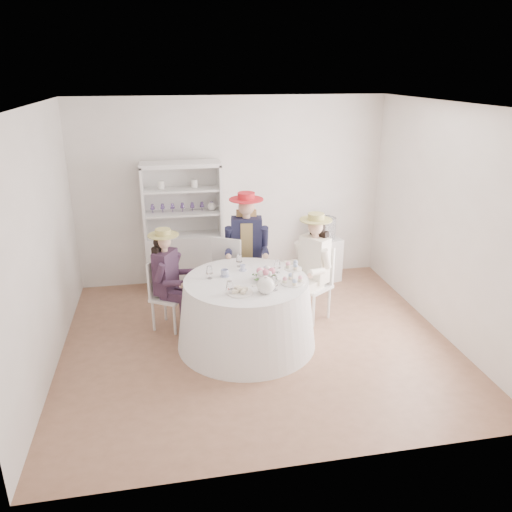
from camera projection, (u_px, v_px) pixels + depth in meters
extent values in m
plane|color=brown|center=(258.00, 342.00, 5.92)|extent=(4.50, 4.50, 0.00)
plane|color=white|center=(258.00, 105.00, 4.97)|extent=(4.50, 4.50, 0.00)
plane|color=silver|center=(232.00, 192.00, 7.28)|extent=(4.50, 0.00, 4.50)
plane|color=silver|center=(310.00, 318.00, 3.61)|extent=(4.50, 0.00, 4.50)
plane|color=silver|center=(40.00, 246.00, 5.06)|extent=(0.00, 4.50, 4.50)
plane|color=silver|center=(446.00, 223.00, 5.83)|extent=(0.00, 4.50, 4.50)
cone|color=white|center=(246.00, 313.00, 5.76)|extent=(1.61, 1.61, 0.79)
cylinder|color=white|center=(246.00, 281.00, 5.61)|extent=(1.41, 1.41, 0.02)
cube|color=silver|center=(185.00, 261.00, 7.26)|extent=(1.17, 0.72, 0.82)
cube|color=silver|center=(181.00, 197.00, 7.10)|extent=(1.05, 0.37, 1.00)
cube|color=silver|center=(180.00, 164.00, 6.76)|extent=(1.17, 0.72, 0.05)
cube|color=silver|center=(143.00, 202.00, 6.85)|extent=(0.16, 0.40, 1.00)
cube|color=silver|center=(220.00, 199.00, 7.03)|extent=(0.16, 0.40, 1.00)
cube|color=silver|center=(183.00, 213.00, 7.00)|extent=(1.08, 0.66, 0.03)
cube|color=silver|center=(181.00, 189.00, 6.88)|extent=(1.08, 0.66, 0.03)
sphere|color=white|center=(212.00, 206.00, 7.05)|extent=(0.13, 0.13, 0.13)
cube|color=silver|center=(324.00, 258.00, 7.59)|extent=(0.51, 0.51, 0.66)
cylinder|color=black|center=(325.00, 228.00, 7.42)|extent=(0.37, 0.37, 0.32)
cube|color=silver|center=(169.00, 297.00, 6.11)|extent=(0.50, 0.50, 0.04)
cylinder|color=silver|center=(175.00, 320.00, 6.01)|extent=(0.03, 0.03, 0.40)
cylinder|color=silver|center=(186.00, 309.00, 6.27)|extent=(0.03, 0.03, 0.40)
cylinder|color=silver|center=(153.00, 316.00, 6.10)|extent=(0.03, 0.03, 0.40)
cylinder|color=silver|center=(165.00, 306.00, 6.36)|extent=(0.03, 0.03, 0.40)
cube|color=silver|center=(156.00, 277.00, 6.08)|extent=(0.20, 0.31, 0.46)
cube|color=black|center=(166.00, 272.00, 6.00)|extent=(0.32, 0.38, 0.53)
cube|color=black|center=(173.00, 296.00, 5.98)|extent=(0.33, 0.26, 0.11)
cylinder|color=black|center=(184.00, 318.00, 6.04)|extent=(0.09, 0.09, 0.42)
cylinder|color=black|center=(160.00, 273.00, 5.80)|extent=(0.18, 0.15, 0.25)
cube|color=black|center=(179.00, 291.00, 6.12)|extent=(0.33, 0.26, 0.11)
cylinder|color=black|center=(190.00, 312.00, 6.18)|extent=(0.09, 0.09, 0.42)
cylinder|color=black|center=(176.00, 262.00, 6.13)|extent=(0.18, 0.15, 0.25)
cylinder|color=#D8A889|center=(164.00, 250.00, 5.90)|extent=(0.08, 0.08, 0.07)
sphere|color=#D8A889|center=(164.00, 242.00, 5.86)|extent=(0.17, 0.17, 0.17)
sphere|color=black|center=(161.00, 242.00, 5.88)|extent=(0.17, 0.17, 0.17)
cube|color=black|center=(159.00, 259.00, 5.97)|extent=(0.17, 0.23, 0.35)
cylinder|color=tan|center=(163.00, 235.00, 5.84)|extent=(0.36, 0.36, 0.01)
cylinder|color=tan|center=(163.00, 232.00, 5.82)|extent=(0.18, 0.18, 0.07)
cube|color=silver|center=(247.00, 271.00, 6.69)|extent=(0.51, 0.51, 0.04)
cylinder|color=silver|center=(234.00, 294.00, 6.61)|extent=(0.04, 0.04, 0.49)
cylinder|color=silver|center=(260.00, 293.00, 6.62)|extent=(0.04, 0.04, 0.49)
cylinder|color=silver|center=(234.00, 283.00, 6.94)|extent=(0.04, 0.04, 0.49)
cylinder|color=silver|center=(259.00, 282.00, 6.95)|extent=(0.04, 0.04, 0.49)
cube|color=silver|center=(246.00, 245.00, 6.77)|extent=(0.42, 0.10, 0.55)
cube|color=#1B1D37|center=(247.00, 241.00, 6.56)|extent=(0.43, 0.28, 0.64)
cube|color=tan|center=(247.00, 241.00, 6.56)|extent=(0.19, 0.26, 0.55)
cube|color=#1B1D37|center=(239.00, 268.00, 6.53)|extent=(0.20, 0.39, 0.13)
cylinder|color=#1B1D37|center=(240.00, 296.00, 6.50)|extent=(0.11, 0.11, 0.51)
cylinder|color=#1B1D37|center=(229.00, 237.00, 6.49)|extent=(0.13, 0.21, 0.30)
cube|color=#1B1D37|center=(254.00, 268.00, 6.54)|extent=(0.20, 0.39, 0.13)
cylinder|color=#1B1D37|center=(255.00, 296.00, 6.51)|extent=(0.11, 0.11, 0.51)
cylinder|color=#1B1D37|center=(264.00, 236.00, 6.50)|extent=(0.13, 0.21, 0.30)
cylinder|color=#D8A889|center=(246.00, 216.00, 6.44)|extent=(0.10, 0.10, 0.09)
sphere|color=#D8A889|center=(246.00, 207.00, 6.40)|extent=(0.21, 0.21, 0.21)
sphere|color=tan|center=(246.00, 207.00, 6.45)|extent=(0.21, 0.21, 0.21)
cube|color=tan|center=(246.00, 226.00, 6.58)|extent=(0.28, 0.13, 0.42)
cylinder|color=red|center=(246.00, 199.00, 6.37)|extent=(0.44, 0.44, 0.01)
cylinder|color=red|center=(246.00, 196.00, 6.35)|extent=(0.22, 0.22, 0.09)
cube|color=silver|center=(312.00, 286.00, 6.32)|extent=(0.55, 0.55, 0.04)
cylinder|color=silver|center=(294.00, 303.00, 6.40)|extent=(0.04, 0.04, 0.44)
cylinder|color=silver|center=(313.00, 311.00, 6.19)|extent=(0.04, 0.04, 0.44)
cylinder|color=silver|center=(309.00, 295.00, 6.62)|extent=(0.04, 0.04, 0.44)
cylinder|color=silver|center=(329.00, 303.00, 6.41)|extent=(0.04, 0.04, 0.44)
cube|color=silver|center=(322.00, 263.00, 6.35)|extent=(0.24, 0.33, 0.50)
cube|color=white|center=(314.00, 259.00, 6.21)|extent=(0.37, 0.41, 0.58)
cube|color=white|center=(301.00, 281.00, 6.28)|extent=(0.35, 0.30, 0.12)
cylinder|color=white|center=(293.00, 306.00, 6.29)|extent=(0.10, 0.10, 0.46)
cylinder|color=white|center=(300.00, 251.00, 6.29)|extent=(0.19, 0.17, 0.27)
cube|color=white|center=(312.00, 285.00, 6.16)|extent=(0.35, 0.30, 0.12)
cylinder|color=white|center=(304.00, 311.00, 6.17)|extent=(0.10, 0.10, 0.46)
cylinder|color=white|center=(326.00, 259.00, 6.02)|extent=(0.19, 0.17, 0.27)
cylinder|color=#D8A889|center=(315.00, 235.00, 6.10)|extent=(0.09, 0.09, 0.08)
sphere|color=#D8A889|center=(316.00, 227.00, 6.06)|extent=(0.19, 0.19, 0.19)
sphere|color=black|center=(318.00, 227.00, 6.10)|extent=(0.19, 0.19, 0.19)
cube|color=black|center=(319.00, 245.00, 6.20)|extent=(0.20, 0.24, 0.38)
cylinder|color=tan|center=(316.00, 220.00, 6.03)|extent=(0.40, 0.40, 0.01)
cylinder|color=tan|center=(316.00, 217.00, 6.02)|extent=(0.20, 0.20, 0.08)
cube|color=silver|center=(232.00, 273.00, 6.68)|extent=(0.58, 0.58, 0.04)
cylinder|color=silver|center=(249.00, 286.00, 6.86)|extent=(0.04, 0.04, 0.46)
cylinder|color=silver|center=(226.00, 283.00, 6.97)|extent=(0.04, 0.04, 0.46)
cylinder|color=silver|center=(240.00, 296.00, 6.57)|extent=(0.04, 0.04, 0.46)
cylinder|color=silver|center=(216.00, 292.00, 6.67)|extent=(0.04, 0.04, 0.46)
cube|color=silver|center=(227.00, 258.00, 6.42)|extent=(0.36, 0.23, 0.53)
imported|color=white|center=(225.00, 273.00, 5.69)|extent=(0.12, 0.12, 0.07)
imported|color=white|center=(243.00, 268.00, 5.86)|extent=(0.09, 0.09, 0.06)
imported|color=white|center=(267.00, 270.00, 5.79)|extent=(0.10, 0.10, 0.06)
imported|color=white|center=(265.00, 278.00, 5.59)|extent=(0.30, 0.30, 0.06)
sphere|color=#DE6F8B|center=(270.00, 272.00, 5.56)|extent=(0.07, 0.07, 0.07)
sphere|color=white|center=(267.00, 271.00, 5.60)|extent=(0.07, 0.07, 0.07)
sphere|color=#DE6F8B|center=(263.00, 271.00, 5.61)|extent=(0.07, 0.07, 0.07)
sphere|color=white|center=(260.00, 272.00, 5.58)|extent=(0.07, 0.07, 0.07)
sphere|color=#DE6F8B|center=(259.00, 273.00, 5.54)|extent=(0.07, 0.07, 0.07)
sphere|color=white|center=(261.00, 275.00, 5.50)|extent=(0.07, 0.07, 0.07)
sphere|color=#DE6F8B|center=(265.00, 275.00, 5.49)|extent=(0.07, 0.07, 0.07)
sphere|color=white|center=(269.00, 274.00, 5.52)|extent=(0.07, 0.07, 0.07)
sphere|color=white|center=(266.00, 285.00, 5.26)|extent=(0.19, 0.19, 0.19)
cylinder|color=white|center=(277.00, 284.00, 5.28)|extent=(0.11, 0.03, 0.09)
cylinder|color=white|center=(266.00, 277.00, 5.23)|extent=(0.04, 0.04, 0.02)
cylinder|color=white|center=(240.00, 292.00, 5.28)|extent=(0.28, 0.28, 0.01)
cube|color=beige|center=(235.00, 291.00, 5.24)|extent=(0.06, 0.04, 0.03)
cube|color=beige|center=(240.00, 289.00, 5.26)|extent=(0.07, 0.06, 0.03)
cube|color=beige|center=(245.00, 289.00, 5.30)|extent=(0.08, 0.07, 0.03)
cube|color=beige|center=(237.00, 288.00, 5.30)|extent=(0.08, 0.08, 0.03)
cube|color=beige|center=(244.00, 292.00, 5.23)|extent=(0.07, 0.08, 0.03)
cylinder|color=white|center=(292.00, 283.00, 5.52)|extent=(0.26, 0.26, 0.01)
cylinder|color=white|center=(293.00, 276.00, 5.49)|extent=(0.02, 0.02, 0.18)
cylinder|color=white|center=(293.00, 269.00, 5.46)|extent=(0.20, 0.20, 0.01)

